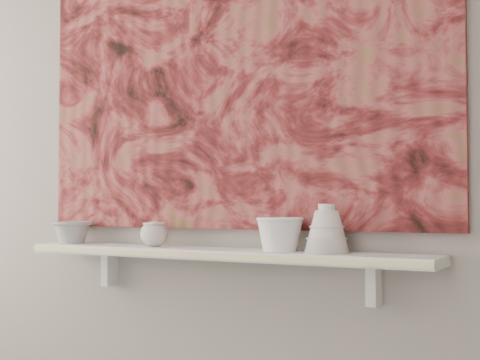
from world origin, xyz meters
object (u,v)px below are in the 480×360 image
Objects in this scene: shelf at (216,254)px; painting at (229,61)px; bowl_grey at (72,232)px; bell_vessel at (327,228)px; cup_cream at (154,234)px; bowl_white at (280,234)px.

painting reaches higher than shelf.
painting reaches higher than bowl_grey.
bell_vessel is at bearing -12.16° from painting.
cup_cream is at bearing 180.00° from shelf.
cup_cream is (-0.24, -0.08, -0.57)m from painting.
bowl_grey is 0.84m from bowl_white.
bowl_grey is at bearing 180.00° from shelf.
painting is 10.61× the size of bowl_white.
painting reaches higher than bowl_white.
bell_vessel is 1.00× the size of bowl_white.
bowl_white reaches higher than bowl_grey.
bell_vessel reaches higher than bowl_grey.
bowl_white is (0.22, -0.08, -0.56)m from painting.
cup_cream is (-0.24, 0.00, 0.06)m from shelf.
cup_cream is 0.65× the size of bowl_white.
bowl_white reaches higher than cup_cream.
bowl_white is (0.47, 0.00, 0.01)m from cup_cream.
painting is (0.00, 0.08, 0.62)m from shelf.
bell_vessel reaches higher than shelf.
bell_vessel is (0.62, 0.00, 0.03)m from cup_cream.
bowl_grey is 1.01× the size of bowl_white.
shelf is at bearing 180.00° from bell_vessel.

